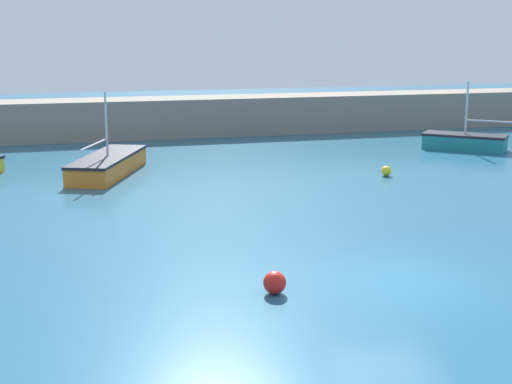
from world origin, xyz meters
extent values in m
cube|color=#235B7A|center=(0.00, 0.00, -0.10)|extent=(120.00, 120.00, 0.20)
cube|color=gray|center=(0.00, 26.39, 1.10)|extent=(62.17, 3.18, 2.20)
cube|color=orange|center=(-5.71, 15.36, 0.35)|extent=(3.76, 6.02, 0.70)
cube|color=black|center=(-5.71, 15.36, 0.76)|extent=(3.84, 6.14, 0.12)
cylinder|color=silver|center=(-5.71, 15.36, 2.11)|extent=(0.09, 0.09, 2.82)
cylinder|color=silver|center=(-6.29, 13.92, 1.53)|extent=(1.23, 2.90, 0.07)
cube|color=teal|center=(12.50, 17.24, 0.35)|extent=(4.06, 3.88, 0.70)
cube|color=black|center=(12.50, 17.24, 0.76)|extent=(4.14, 3.95, 0.12)
cylinder|color=silver|center=(12.50, 17.24, 2.10)|extent=(0.11, 0.11, 2.81)
cylinder|color=silver|center=(13.44, 16.39, 1.54)|extent=(1.94, 1.77, 0.08)
sphere|color=yellow|center=(5.57, 11.90, 0.22)|extent=(0.43, 0.43, 0.43)
sphere|color=red|center=(-2.97, -0.18, 0.27)|extent=(0.54, 0.54, 0.54)
camera|label=1|loc=(-7.47, -15.08, 5.88)|focal=50.00mm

